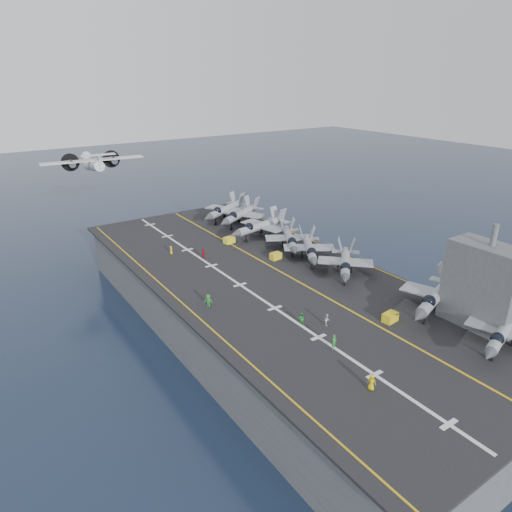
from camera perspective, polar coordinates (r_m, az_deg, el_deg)
ground at (r=85.34m, az=1.53°, el=-8.97°), size 500.00×500.00×0.00m
hull at (r=82.89m, az=1.56°, el=-6.00°), size 36.00×90.00×10.00m
flight_deck at (r=80.59m, az=1.60°, el=-2.72°), size 38.00×92.00×0.40m
foul_line at (r=82.14m, az=3.30°, el=-2.09°), size 0.35×90.00×0.02m
landing_centerline at (r=77.46m, az=-2.02°, el=-3.61°), size 0.50×90.00×0.02m
deck_edge_port at (r=72.86m, az=-9.39°, el=-5.65°), size 0.25×90.00×0.02m
deck_edge_stbd at (r=91.72m, az=11.04°, el=0.15°), size 0.25×90.00×0.02m
island_superstructure at (r=69.92m, az=26.79°, el=-2.29°), size 5.00×10.00×15.00m
fighter_jet_0 at (r=67.59m, az=28.47°, el=-8.27°), size 15.81×12.70×4.78m
fighter_jet_1 at (r=72.90m, az=21.61°, el=-4.56°), size 18.57×15.23×5.56m
fighter_jet_3 at (r=81.59m, az=11.12°, el=-0.74°), size 17.16×17.17×5.06m
fighter_jet_4 at (r=87.21m, az=6.71°, el=1.04°), size 16.25×17.58×5.08m
fighter_jet_5 at (r=92.11m, az=4.25°, el=2.28°), size 15.90×17.59×5.09m
fighter_jet_6 at (r=98.96m, az=0.57°, el=3.87°), size 17.72×13.62×5.52m
fighter_jet_7 at (r=107.53m, az=-1.94°, el=5.34°), size 19.11×17.00×5.54m
fighter_jet_8 at (r=111.38m, az=-3.87°, el=5.90°), size 19.27×17.08×5.59m
tow_cart_a at (r=69.03m, az=16.43°, el=-7.35°), size 2.37×1.69×1.33m
tow_cart_b at (r=87.86m, az=2.47°, el=0.00°), size 2.23×1.55×1.28m
tow_cart_c at (r=96.34m, az=-3.37°, el=2.01°), size 2.43×1.80×1.33m
crew_0 at (r=54.84m, az=14.26°, el=-15.03°), size 1.29×1.43×1.99m
crew_2 at (r=65.88m, az=5.71°, el=-7.74°), size 1.27×1.25×1.79m
crew_3 at (r=70.44m, az=-5.99°, el=-5.57°), size 1.39×1.45×2.02m
crew_4 at (r=88.60m, az=-6.62°, el=0.33°), size 1.48×1.31×2.05m
crew_5 at (r=91.88m, az=-10.56°, el=0.76°), size 0.96×1.15×1.64m
crew_6 at (r=60.85m, az=9.75°, el=-10.54°), size 1.40×1.10×2.06m
crew_7 at (r=66.03m, az=8.86°, el=-7.85°), size 1.13×1.27×1.76m
transport_plane at (r=122.64m, az=-19.62°, el=10.56°), size 25.86×18.73×5.80m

